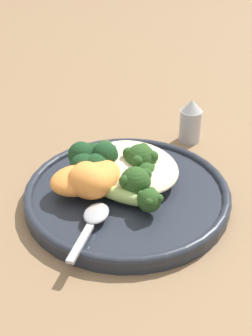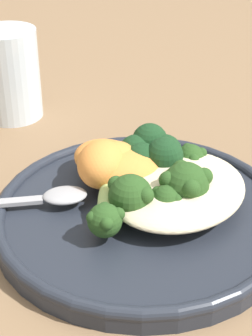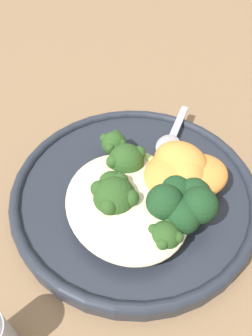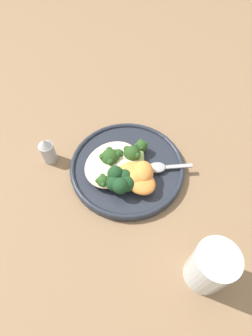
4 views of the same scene
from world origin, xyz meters
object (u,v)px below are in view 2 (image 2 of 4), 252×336
(plate, at_px, (143,212))
(broccoli_stalk_3, at_px, (174,185))
(sweet_potato_chunk_2, at_px, (102,164))
(spoon, at_px, (55,197))
(broccoli_stalk_4, at_px, (171,164))
(broccoli_stalk_1, at_px, (128,195))
(sweet_potato_chunk_0, at_px, (108,159))
(water_glass, at_px, (10,74))
(quinoa_mound, at_px, (177,188))
(sweet_potato_chunk_1, at_px, (123,169))
(kale_tuft, at_px, (150,152))
(broccoli_stalk_2, at_px, (157,196))
(sweet_potato_chunk_3, at_px, (112,162))
(broccoli_stalk_0, at_px, (106,210))

(plate, xyz_separation_m, broccoli_stalk_3, (-0.02, 0.02, 0.03))
(sweet_potato_chunk_2, height_order, spoon, sweet_potato_chunk_2)
(plate, distance_m, broccoli_stalk_4, 0.06)
(plate, xyz_separation_m, spoon, (0.04, -0.07, 0.01))
(broccoli_stalk_1, xyz_separation_m, broccoli_stalk_4, (-0.07, -0.00, -0.01))
(sweet_potato_chunk_0, xyz_separation_m, water_glass, (-0.07, -0.20, 0.02))
(broccoli_stalk_4, bearing_deg, quinoa_mound, -108.33)
(sweet_potato_chunk_1, xyz_separation_m, kale_tuft, (-0.04, 0.01, 0.00))
(broccoli_stalk_2, height_order, sweet_potato_chunk_2, sweet_potato_chunk_2)
(sweet_potato_chunk_0, height_order, sweet_potato_chunk_3, sweet_potato_chunk_3)
(broccoli_stalk_0, relative_size, sweet_potato_chunk_1, 1.19)
(broccoli_stalk_3, height_order, spoon, broccoli_stalk_3)
(broccoli_stalk_2, height_order, kale_tuft, kale_tuft)
(quinoa_mound, relative_size, spoon, 1.58)
(sweet_potato_chunk_3, bearing_deg, broccoli_stalk_1, 50.43)
(sweet_potato_chunk_1, xyz_separation_m, sweet_potato_chunk_3, (-0.00, -0.01, 0.00))
(sweet_potato_chunk_0, distance_m, water_glass, 0.21)
(water_glass, bearing_deg, broccoli_stalk_4, 81.02)
(quinoa_mound, height_order, water_glass, water_glass)
(broccoli_stalk_0, height_order, sweet_potato_chunk_2, sweet_potato_chunk_2)
(broccoli_stalk_3, bearing_deg, sweet_potato_chunk_2, 176.50)
(spoon, bearing_deg, broccoli_stalk_3, 169.83)
(kale_tuft, bearing_deg, sweet_potato_chunk_2, -28.67)
(broccoli_stalk_2, xyz_separation_m, sweet_potato_chunk_3, (-0.02, -0.06, 0.01))
(sweet_potato_chunk_1, height_order, sweet_potato_chunk_3, sweet_potato_chunk_3)
(broccoli_stalk_3, relative_size, sweet_potato_chunk_2, 1.83)
(sweet_potato_chunk_2, height_order, kale_tuft, same)
(sweet_potato_chunk_1, relative_size, sweet_potato_chunk_2, 1.24)
(broccoli_stalk_2, bearing_deg, sweet_potato_chunk_3, 167.46)
(broccoli_stalk_4, xyz_separation_m, kale_tuft, (0.00, -0.02, 0.01))
(broccoli_stalk_0, bearing_deg, broccoli_stalk_4, 143.68)
(plate, distance_m, broccoli_stalk_3, 0.04)
(broccoli_stalk_0, distance_m, sweet_potato_chunk_3, 0.07)
(spoon, height_order, water_glass, water_glass)
(plate, distance_m, spoon, 0.08)
(quinoa_mound, bearing_deg, broccoli_stalk_4, -142.08)
(broccoli_stalk_3, bearing_deg, spoon, -158.77)
(water_glass, bearing_deg, broccoli_stalk_1, 65.79)
(sweet_potato_chunk_1, bearing_deg, broccoli_stalk_4, 144.22)
(broccoli_stalk_3, height_order, water_glass, water_glass)
(broccoli_stalk_3, height_order, sweet_potato_chunk_2, same)
(sweet_potato_chunk_1, bearing_deg, spoon, -31.01)
(broccoli_stalk_2, distance_m, sweet_potato_chunk_0, 0.07)
(broccoli_stalk_3, xyz_separation_m, spoon, (0.06, -0.09, -0.01))
(kale_tuft, height_order, water_glass, water_glass)
(quinoa_mound, relative_size, broccoli_stalk_1, 1.76)
(broccoli_stalk_4, xyz_separation_m, spoon, (0.10, -0.06, -0.01))
(broccoli_stalk_0, xyz_separation_m, water_glass, (-0.14, -0.25, 0.02))
(broccoli_stalk_1, relative_size, spoon, 0.90)
(sweet_potato_chunk_3, xyz_separation_m, spoon, (0.06, -0.02, -0.01))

